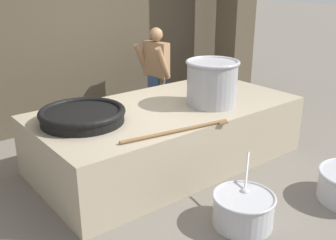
{
  "coord_description": "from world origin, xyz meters",
  "views": [
    {
      "loc": [
        -3.03,
        -3.82,
        2.39
      ],
      "look_at": [
        0.0,
        0.0,
        0.59
      ],
      "focal_mm": 42.0,
      "sensor_mm": 36.0,
      "label": 1
    }
  ],
  "objects_px": {
    "stock_pot": "(212,82)",
    "cook": "(156,72)",
    "prep_bowl_vegetables": "(243,208)",
    "giant_wok_near": "(82,115)"
  },
  "relations": [
    {
      "from": "stock_pot",
      "to": "cook",
      "type": "xyz_separation_m",
      "value": [
        0.32,
        1.65,
        -0.22
      ]
    },
    {
      "from": "prep_bowl_vegetables",
      "to": "cook",
      "type": "bearing_deg",
      "value": 69.16
    },
    {
      "from": "stock_pot",
      "to": "giant_wok_near",
      "type": "bearing_deg",
      "value": 164.77
    },
    {
      "from": "stock_pot",
      "to": "prep_bowl_vegetables",
      "type": "xyz_separation_m",
      "value": [
        -0.81,
        -1.32,
        -0.91
      ]
    },
    {
      "from": "stock_pot",
      "to": "prep_bowl_vegetables",
      "type": "distance_m",
      "value": 1.8
    },
    {
      "from": "giant_wok_near",
      "to": "cook",
      "type": "distance_m",
      "value": 2.3
    },
    {
      "from": "cook",
      "to": "prep_bowl_vegetables",
      "type": "bearing_deg",
      "value": 59.09
    },
    {
      "from": "stock_pot",
      "to": "prep_bowl_vegetables",
      "type": "relative_size",
      "value": 0.95
    },
    {
      "from": "stock_pot",
      "to": "cook",
      "type": "height_order",
      "value": "cook"
    },
    {
      "from": "giant_wok_near",
      "to": "cook",
      "type": "bearing_deg",
      "value": 31.5
    }
  ]
}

